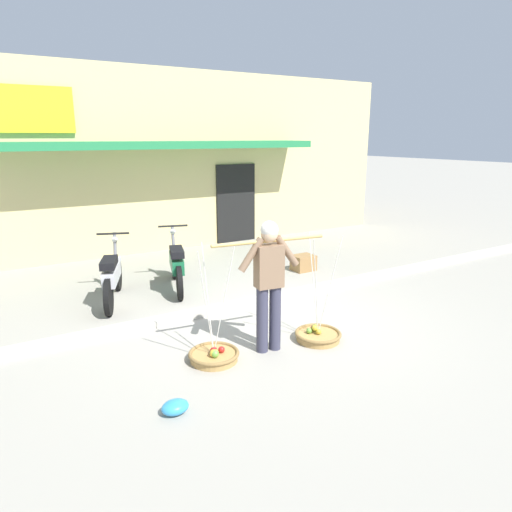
{
  "coord_description": "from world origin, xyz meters",
  "views": [
    {
      "loc": [
        -3.44,
        -5.37,
        2.68
      ],
      "look_at": [
        0.14,
        0.6,
        0.85
      ],
      "focal_mm": 31.97,
      "sensor_mm": 36.0,
      "label": 1
    }
  ],
  "objects_px": {
    "wooden_crate": "(303,263)",
    "fruit_vendor": "(269,278)",
    "fruit_basket_right_side": "(214,355)",
    "motorcycle_nearest_shop": "(112,276)",
    "motorcycle_second_in_row": "(176,265)",
    "fruit_basket_left_side": "(318,335)",
    "plastic_litter_bag": "(175,407)"
  },
  "relations": [
    {
      "from": "wooden_crate",
      "to": "fruit_vendor",
      "type": "bearing_deg",
      "value": -133.58
    },
    {
      "from": "fruit_basket_right_side",
      "to": "wooden_crate",
      "type": "height_order",
      "value": "fruit_basket_right_side"
    },
    {
      "from": "motorcycle_nearest_shop",
      "to": "motorcycle_second_in_row",
      "type": "bearing_deg",
      "value": 5.52
    },
    {
      "from": "motorcycle_second_in_row",
      "to": "wooden_crate",
      "type": "relative_size",
      "value": 4.01
    },
    {
      "from": "fruit_basket_left_side",
      "to": "fruit_basket_right_side",
      "type": "bearing_deg",
      "value": 172.58
    },
    {
      "from": "fruit_basket_left_side",
      "to": "wooden_crate",
      "type": "height_order",
      "value": "fruit_basket_left_side"
    },
    {
      "from": "plastic_litter_bag",
      "to": "fruit_basket_right_side",
      "type": "bearing_deg",
      "value": 44.5
    },
    {
      "from": "wooden_crate",
      "to": "motorcycle_nearest_shop",
      "type": "bearing_deg",
      "value": 178.28
    },
    {
      "from": "fruit_vendor",
      "to": "fruit_basket_right_side",
      "type": "distance_m",
      "value": 1.17
    },
    {
      "from": "motorcycle_nearest_shop",
      "to": "wooden_crate",
      "type": "xyz_separation_m",
      "value": [
        3.83,
        -0.12,
        -0.29
      ]
    },
    {
      "from": "motorcycle_nearest_shop",
      "to": "fruit_vendor",
      "type": "bearing_deg",
      "value": -65.75
    },
    {
      "from": "fruit_basket_left_side",
      "to": "motorcycle_nearest_shop",
      "type": "xyz_separation_m",
      "value": [
        -2.0,
        2.91,
        0.38
      ]
    },
    {
      "from": "plastic_litter_bag",
      "to": "fruit_vendor",
      "type": "bearing_deg",
      "value": 24.54
    },
    {
      "from": "fruit_basket_left_side",
      "to": "motorcycle_nearest_shop",
      "type": "distance_m",
      "value": 3.55
    },
    {
      "from": "fruit_basket_right_side",
      "to": "wooden_crate",
      "type": "xyz_separation_m",
      "value": [
        3.3,
        2.6,
        0.08
      ]
    },
    {
      "from": "fruit_basket_right_side",
      "to": "wooden_crate",
      "type": "relative_size",
      "value": 3.3
    },
    {
      "from": "fruit_basket_left_side",
      "to": "fruit_basket_right_side",
      "type": "relative_size",
      "value": 1.0
    },
    {
      "from": "motorcycle_second_in_row",
      "to": "fruit_basket_left_side",
      "type": "bearing_deg",
      "value": -74.49
    },
    {
      "from": "motorcycle_nearest_shop",
      "to": "plastic_litter_bag",
      "type": "relative_size",
      "value": 6.18
    },
    {
      "from": "fruit_vendor",
      "to": "wooden_crate",
      "type": "relative_size",
      "value": 3.85
    },
    {
      "from": "motorcycle_nearest_shop",
      "to": "plastic_litter_bag",
      "type": "bearing_deg",
      "value": -94.66
    },
    {
      "from": "fruit_vendor",
      "to": "fruit_basket_left_side",
      "type": "bearing_deg",
      "value": -7.44
    },
    {
      "from": "wooden_crate",
      "to": "fruit_basket_right_side",
      "type": "bearing_deg",
      "value": -141.76
    },
    {
      "from": "plastic_litter_bag",
      "to": "wooden_crate",
      "type": "relative_size",
      "value": 0.64
    },
    {
      "from": "fruit_basket_right_side",
      "to": "motorcycle_second_in_row",
      "type": "xyz_separation_m",
      "value": [
        0.63,
        2.83,
        0.38
      ]
    },
    {
      "from": "fruit_vendor",
      "to": "wooden_crate",
      "type": "bearing_deg",
      "value": 46.42
    },
    {
      "from": "fruit_basket_right_side",
      "to": "plastic_litter_bag",
      "type": "relative_size",
      "value": 5.18
    },
    {
      "from": "wooden_crate",
      "to": "plastic_litter_bag",
      "type": "bearing_deg",
      "value": -140.42
    },
    {
      "from": "fruit_basket_right_side",
      "to": "plastic_litter_bag",
      "type": "xyz_separation_m",
      "value": [
        -0.82,
        -0.8,
        -0.01
      ]
    },
    {
      "from": "fruit_basket_right_side",
      "to": "motorcycle_nearest_shop",
      "type": "xyz_separation_m",
      "value": [
        -0.53,
        2.71,
        0.38
      ]
    },
    {
      "from": "fruit_basket_left_side",
      "to": "motorcycle_second_in_row",
      "type": "distance_m",
      "value": 3.16
    },
    {
      "from": "motorcycle_second_in_row",
      "to": "plastic_litter_bag",
      "type": "distance_m",
      "value": 3.93
    }
  ]
}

